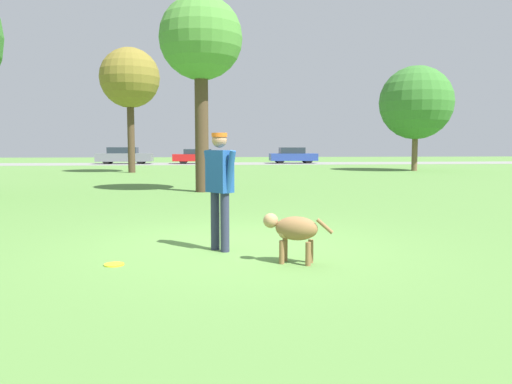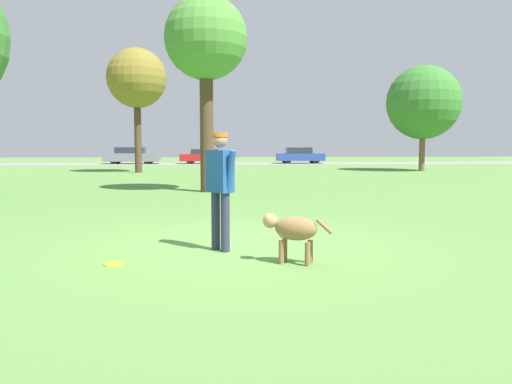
{
  "view_description": "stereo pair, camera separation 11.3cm",
  "coord_description": "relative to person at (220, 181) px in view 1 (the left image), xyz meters",
  "views": [
    {
      "loc": [
        -0.48,
        -7.51,
        1.53
      ],
      "look_at": [
        0.22,
        -0.74,
        0.9
      ],
      "focal_mm": 35.0,
      "sensor_mm": 36.0,
      "label": 1
    },
    {
      "loc": [
        -0.37,
        -7.52,
        1.53
      ],
      "look_at": [
        0.22,
        -0.74,
        0.9
      ],
      "focal_mm": 35.0,
      "sensor_mm": 36.0,
      "label": 2
    }
  ],
  "objects": [
    {
      "name": "tree_far_left",
      "position": [
        -4.37,
        21.9,
        4.28
      ],
      "size": [
        3.36,
        3.36,
        7.03
      ],
      "color": "#4C3826",
      "rests_on": "ground_plane"
    },
    {
      "name": "tree_far_right",
      "position": [
        12.57,
        22.19,
        3.1
      ],
      "size": [
        4.42,
        4.42,
        6.34
      ],
      "color": "brown",
      "rests_on": "ground_plane"
    },
    {
      "name": "person",
      "position": [
        0.0,
        0.0,
        0.0
      ],
      "size": [
        0.49,
        0.57,
        1.72
      ],
      "rotation": [
        0.0,
        0.0,
        -0.89
      ],
      "color": "#2D334C",
      "rests_on": "ground_plane"
    },
    {
      "name": "tree_mid_center",
      "position": [
        -0.3,
        9.43,
        3.89
      ],
      "size": [
        2.71,
        2.71,
        6.38
      ],
      "color": "#4C3826",
      "rests_on": "ground_plane"
    },
    {
      "name": "far_road_strip",
      "position": [
        0.27,
        35.51,
        -1.01
      ],
      "size": [
        120.0,
        6.0,
        0.01
      ],
      "color": "gray",
      "rests_on": "ground_plane"
    },
    {
      "name": "parked_car_blue",
      "position": [
        7.45,
        35.77,
        -0.33
      ],
      "size": [
        4.1,
        1.89,
        1.38
      ],
      "rotation": [
        0.0,
        0.0,
        -0.01
      ],
      "color": "#284293",
      "rests_on": "ground_plane"
    },
    {
      "name": "parked_car_red",
      "position": [
        -0.68,
        35.51,
        -0.38
      ],
      "size": [
        4.48,
        1.83,
        1.25
      ],
      "rotation": [
        0.0,
        0.0,
        -0.03
      ],
      "color": "red",
      "rests_on": "ground_plane"
    },
    {
      "name": "parked_car_grey",
      "position": [
        -6.94,
        35.74,
        -0.33
      ],
      "size": [
        4.63,
        1.82,
        1.41
      ],
      "rotation": [
        0.0,
        0.0,
        -0.02
      ],
      "color": "slate",
      "rests_on": "ground_plane"
    },
    {
      "name": "dog",
      "position": [
        0.92,
        -0.88,
        -0.57
      ],
      "size": [
        0.9,
        0.52,
        0.65
      ],
      "rotation": [
        0.0,
        0.0,
        2.73
      ],
      "color": "olive",
      "rests_on": "ground_plane"
    },
    {
      "name": "frisbee",
      "position": [
        -1.39,
        -0.76,
        -1.01
      ],
      "size": [
        0.26,
        0.26,
        0.02
      ],
      "color": "yellow",
      "rests_on": "ground_plane"
    },
    {
      "name": "ground_plane",
      "position": [
        0.27,
        0.3,
        -1.02
      ],
      "size": [
        120.0,
        120.0,
        0.0
      ],
      "primitive_type": "plane",
      "color": "#56843D"
    }
  ]
}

